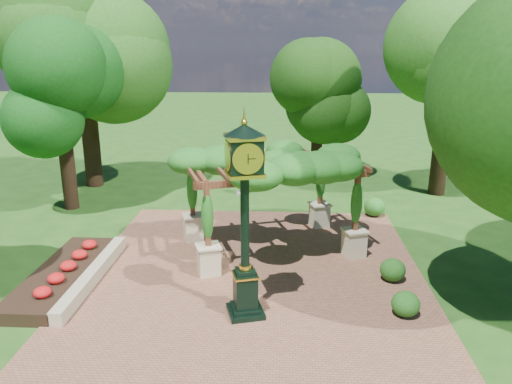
{
  "coord_description": "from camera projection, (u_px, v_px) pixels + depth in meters",
  "views": [
    {
      "loc": [
        0.86,
        -12.32,
        6.59
      ],
      "look_at": [
        0.0,
        2.5,
        2.2
      ],
      "focal_mm": 35.0,
      "sensor_mm": 36.0,
      "label": 1
    }
  ],
  "objects": [
    {
      "name": "sundial",
      "position": [
        242.0,
        185.0,
        22.8
      ],
      "size": [
        0.56,
        0.56,
        0.95
      ],
      "rotation": [
        0.0,
        0.0,
        0.07
      ],
      "color": "gray",
      "rests_on": "ground"
    },
    {
      "name": "pedestal_clock",
      "position": [
        245.0,
        205.0,
        11.82
      ],
      "size": [
        1.2,
        1.2,
        4.94
      ],
      "rotation": [
        0.0,
        0.0,
        0.28
      ],
      "color": "black",
      "rests_on": "brick_plaza"
    },
    {
      "name": "pergola",
      "position": [
        271.0,
        166.0,
        16.02
      ],
      "size": [
        6.31,
        5.03,
        3.46
      ],
      "rotation": [
        0.0,
        0.0,
        0.34
      ],
      "color": "beige",
      "rests_on": "brick_plaza"
    },
    {
      "name": "flower_bed",
      "position": [
        63.0,
        275.0,
        14.44
      ],
      "size": [
        1.5,
        5.0,
        0.36
      ],
      "primitive_type": "cube",
      "color": "red",
      "rests_on": "ground"
    },
    {
      "name": "shrub_mid",
      "position": [
        393.0,
        270.0,
        14.34
      ],
      "size": [
        0.93,
        0.93,
        0.66
      ],
      "primitive_type": "ellipsoid",
      "rotation": [
        0.0,
        0.0,
        -0.32
      ],
      "color": "#1F5317",
      "rests_on": "brick_plaza"
    },
    {
      "name": "tree_west_near",
      "position": [
        60.0,
        94.0,
        19.64
      ],
      "size": [
        3.47,
        3.47,
        6.88
      ],
      "color": "black",
      "rests_on": "ground"
    },
    {
      "name": "tree_west_far",
      "position": [
        82.0,
        44.0,
        22.51
      ],
      "size": [
        5.3,
        5.3,
        9.62
      ],
      "color": "#311F13",
      "rests_on": "ground"
    },
    {
      "name": "border_wall",
      "position": [
        93.0,
        275.0,
        14.39
      ],
      "size": [
        0.35,
        5.0,
        0.4
      ],
      "primitive_type": "cube",
      "color": "#C6B793",
      "rests_on": "ground"
    },
    {
      "name": "brick_plaza",
      "position": [
        253.0,
        277.0,
        14.66
      ],
      "size": [
        10.0,
        12.0,
        0.04
      ],
      "primitive_type": "cube",
      "color": "brown",
      "rests_on": "ground"
    },
    {
      "name": "tree_east_far",
      "position": [
        451.0,
        53.0,
        21.23
      ],
      "size": [
        4.46,
        4.46,
        9.15
      ],
      "color": "black",
      "rests_on": "ground"
    },
    {
      "name": "shrub_front",
      "position": [
        406.0,
        304.0,
        12.48
      ],
      "size": [
        0.79,
        0.79,
        0.64
      ],
      "primitive_type": "ellipsoid",
      "rotation": [
        0.0,
        0.0,
        -0.12
      ],
      "color": "#215D1A",
      "rests_on": "brick_plaza"
    },
    {
      "name": "shrub_back",
      "position": [
        374.0,
        207.0,
        19.78
      ],
      "size": [
        0.86,
        0.86,
        0.75
      ],
      "primitive_type": "ellipsoid",
      "rotation": [
        0.0,
        0.0,
        0.03
      ],
      "color": "#25691E",
      "rests_on": "brick_plaza"
    },
    {
      "name": "ground",
      "position": [
        251.0,
        294.0,
        13.71
      ],
      "size": [
        120.0,
        120.0,
        0.0
      ],
      "primitive_type": "plane",
      "color": "#1E4714",
      "rests_on": "ground"
    },
    {
      "name": "tree_north",
      "position": [
        319.0,
        92.0,
        25.41
      ],
      "size": [
        4.03,
        4.03,
        6.21
      ],
      "color": "black",
      "rests_on": "ground"
    }
  ]
}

